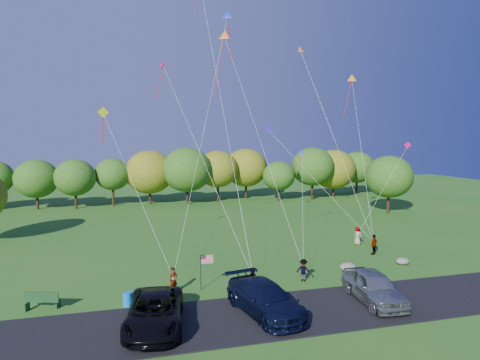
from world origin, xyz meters
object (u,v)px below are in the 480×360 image
object	(u,v)px
park_bench	(42,300)
trash_barrel	(128,299)
minivan_navy	(265,299)
flyer_b	(253,281)
flyer_d	(374,245)
minivan_silver	(374,287)
flyer_c	(303,270)
minivan_dark	(155,312)
flyer_a	(173,280)
flyer_e	(358,236)

from	to	relation	value
park_bench	trash_barrel	world-z (taller)	park_bench
minivan_navy	flyer_b	world-z (taller)	minivan_navy
flyer_d	minivan_navy	bearing A→B (deg)	5.30
minivan_silver	flyer_c	xyz separation A→B (m)	(-2.47, 4.62, -0.21)
minivan_dark	park_bench	xyz separation A→B (m)	(-6.01, 4.10, -0.32)
park_bench	flyer_a	bearing A→B (deg)	23.51
minivan_navy	flyer_a	size ratio (longest dim) A/B	3.62
flyer_b	flyer_d	distance (m)	13.68
minivan_navy	minivan_silver	world-z (taller)	minivan_silver
minivan_dark	flyer_d	bearing A→B (deg)	35.03
park_bench	minivan_navy	bearing A→B (deg)	-0.23
flyer_b	trash_barrel	xyz separation A→B (m)	(-7.64, 0.01, -0.39)
flyer_e	park_bench	world-z (taller)	flyer_e
flyer_b	park_bench	distance (m)	12.35
park_bench	flyer_c	bearing A→B (deg)	20.31
minivan_dark	flyer_e	distance (m)	22.79
flyer_b	flyer_c	world-z (taller)	flyer_b
park_bench	minivan_silver	bearing A→B (deg)	6.10
flyer_c	flyer_e	size ratio (longest dim) A/B	0.90
flyer_d	trash_barrel	xyz separation A→B (m)	(-19.99, -5.89, -0.44)
minivan_silver	flyer_c	world-z (taller)	minivan_silver
minivan_silver	park_bench	world-z (taller)	minivan_silver
minivan_dark	trash_barrel	bearing A→B (deg)	119.34
flyer_a	park_bench	world-z (taller)	flyer_a
flyer_e	trash_barrel	bearing A→B (deg)	88.83
minivan_navy	flyer_a	xyz separation A→B (m)	(-4.48, 4.68, -0.10)
park_bench	trash_barrel	distance (m)	4.74
minivan_silver	park_bench	distance (m)	19.19
flyer_b	flyer_d	world-z (taller)	flyer_d
minivan_dark	trash_barrel	distance (m)	3.72
flyer_c	minivan_silver	bearing A→B (deg)	151.77
minivan_silver	park_bench	size ratio (longest dim) A/B	2.83
minivan_dark	flyer_c	world-z (taller)	minivan_dark
flyer_e	minivan_dark	bearing A→B (deg)	98.13
minivan_dark	minivan_navy	distance (m)	5.97
minivan_silver	flyer_d	bearing A→B (deg)	62.30
minivan_dark	flyer_d	world-z (taller)	minivan_dark
flyer_b	minivan_dark	bearing A→B (deg)	-126.93
minivan_silver	trash_barrel	size ratio (longest dim) A/B	6.62
minivan_silver	trash_barrel	bearing A→B (deg)	171.55
flyer_c	flyer_e	world-z (taller)	flyer_e
flyer_c	trash_barrel	xyz separation A→B (m)	(-11.60, -1.27, -0.36)
flyer_a	park_bench	distance (m)	7.53
flyer_e	park_bench	distance (m)	26.43
flyer_c	flyer_d	world-z (taller)	flyer_d
flyer_e	park_bench	size ratio (longest dim) A/B	0.90
minivan_silver	flyer_d	size ratio (longest dim) A/B	3.16
flyer_e	flyer_b	bearing A→B (deg)	100.34
minivan_navy	flyer_e	distance (m)	18.02
flyer_a	minivan_dark	bearing A→B (deg)	-137.16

